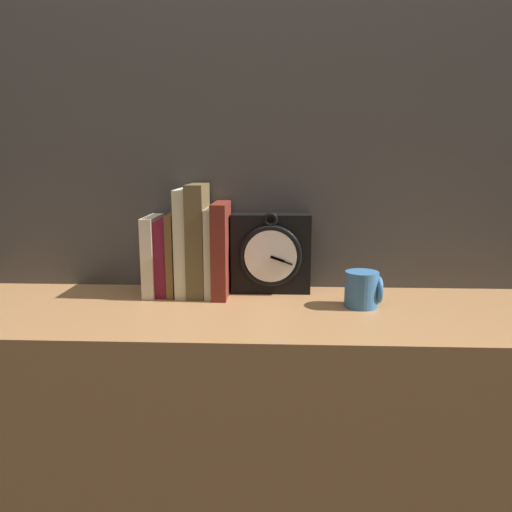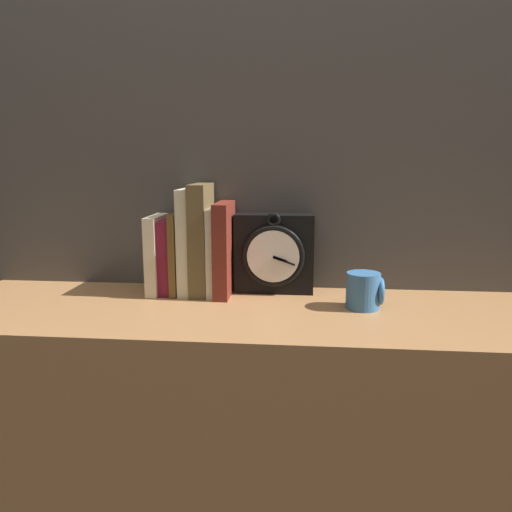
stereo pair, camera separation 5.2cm
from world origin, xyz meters
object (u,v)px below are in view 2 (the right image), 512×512
Objects in this scene: book_slot3_cream at (188,241)px; mug at (365,291)px; clock at (274,253)px; book_slot2_brown at (178,253)px; book_slot5_cream at (214,251)px; book_slot0_cream at (157,254)px; book_slot4_brown at (201,239)px; book_slot1_maroon at (169,256)px; book_slot6_maroon at (224,249)px.

mug is (0.40, -0.09, -0.08)m from book_slot3_cream.
clock is 1.02× the size of book_slot2_brown.
book_slot5_cream reaches higher than book_slot2_brown.
mug is at bearing -10.96° from book_slot0_cream.
book_slot5_cream is 2.61× the size of mug.
mug is at bearing -14.03° from book_slot4_brown.
book_slot4_brown is (0.06, -0.00, 0.03)m from book_slot2_brown.
book_slot1_maroon is at bearing 167.81° from mug.
book_slot4_brown is 0.39m from mug.
book_slot0_cream is at bearing -179.99° from book_slot4_brown.
book_slot3_cream is at bearing 166.76° from mug.
mug is (0.42, -0.09, -0.06)m from book_slot2_brown.
book_slot5_cream is (0.11, -0.00, 0.01)m from book_slot1_maroon.
book_slot5_cream is at bearing -0.36° from book_slot4_brown.
clock is at bearing 4.89° from book_slot1_maroon.
book_slot6_maroon reaches higher than book_slot0_cream.
mug is at bearing -13.24° from book_slot3_cream.
book_slot0_cream is at bearing -169.82° from book_slot1_maroon.
clock is 1.06× the size of book_slot0_cream.
clock is at bearing 15.88° from book_slot6_maroon.
book_slot1_maroon is at bearing 175.25° from book_slot6_maroon.
book_slot6_maroon is (0.05, -0.01, -0.02)m from book_slot4_brown.
book_slot6_maroon reaches higher than book_slot1_maroon.
book_slot4_brown is at bearing 165.97° from mug.
clock is at bearing 5.41° from book_slot0_cream.
book_slot5_cream is at bearing 166.35° from book_slot6_maroon.
book_slot6_maroon is at bearing -5.80° from book_slot3_cream.
book_slot2_brown is at bearing -6.95° from book_slot1_maroon.
book_slot1_maroon is at bearing 173.05° from book_slot2_brown.
book_slot2_brown is (-0.22, -0.02, 0.00)m from clock.
book_slot2_brown reaches higher than mug.
book_slot4_brown is at bearing 0.01° from book_slot0_cream.
clock is 0.14m from book_slot5_cream.
book_slot1_maroon is 0.09m from book_slot4_brown.
book_slot3_cream is at bearing 175.61° from book_slot4_brown.
book_slot0_cream is 2.36× the size of mug.
book_slot1_maroon is at bearing 177.27° from book_slot3_cream.
clock is 2.50× the size of mug.
book_slot2_brown is 0.94× the size of book_slot5_cream.
mug is (0.47, -0.09, -0.05)m from book_slot0_cream.
book_slot4_brown reaches higher than book_slot2_brown.
book_slot4_brown is 1.27× the size of book_slot5_cream.
book_slot6_maroon is 2.78× the size of mug.
book_slot1_maroon is 0.46m from mug.
clock is at bearing 10.64° from book_slot5_cream.
mug is (0.36, -0.09, -0.09)m from book_slot4_brown.
book_slot4_brown is at bearing -3.43° from book_slot1_maroon.
book_slot1_maroon is (0.03, 0.00, -0.00)m from book_slot0_cream.
book_slot0_cream is 0.13m from book_slot5_cream.
book_slot6_maroon reaches higher than book_slot2_brown.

